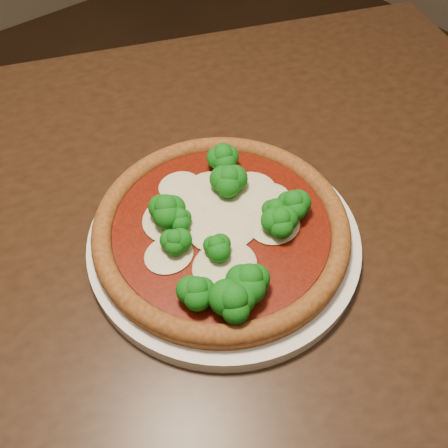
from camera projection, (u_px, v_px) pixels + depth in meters
floor at (188, 442)px, 1.17m from camera, size 4.00×4.00×0.00m
dining_table at (156, 281)px, 0.68m from camera, size 1.43×1.24×0.75m
plate at (224, 240)px, 0.59m from camera, size 0.32×0.32×0.02m
pizza at (222, 226)px, 0.57m from camera, size 0.30×0.30×0.06m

